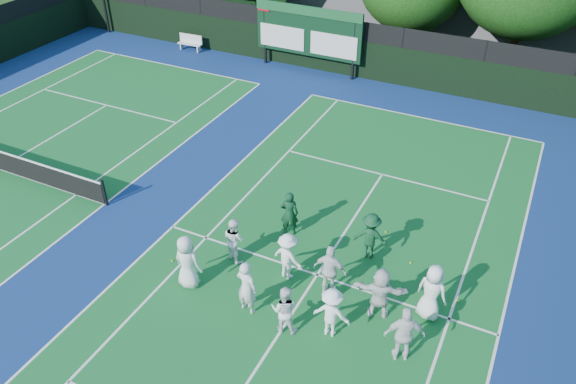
% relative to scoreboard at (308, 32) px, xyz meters
% --- Properties ---
extents(ground, '(120.00, 120.00, 0.00)m').
position_rel_scoreboard_xyz_m(ground, '(7.01, -15.59, -2.19)').
color(ground, '#183A0F').
rests_on(ground, ground).
extents(court_apron, '(34.00, 32.00, 0.01)m').
position_rel_scoreboard_xyz_m(court_apron, '(1.01, -14.59, -2.19)').
color(court_apron, navy).
rests_on(court_apron, ground).
extents(near_court, '(11.05, 23.85, 0.01)m').
position_rel_scoreboard_xyz_m(near_court, '(7.01, -14.59, -2.18)').
color(near_court, '#135D26').
rests_on(near_court, ground).
extents(back_fence, '(34.00, 0.08, 3.00)m').
position_rel_scoreboard_xyz_m(back_fence, '(1.01, 0.41, -0.83)').
color(back_fence, black).
rests_on(back_fence, ground).
extents(scoreboard, '(6.00, 0.21, 3.55)m').
position_rel_scoreboard_xyz_m(scoreboard, '(0.00, 0.00, 0.00)').
color(scoreboard, black).
rests_on(scoreboard, ground).
extents(clubhouse, '(18.00, 6.00, 4.00)m').
position_rel_scoreboard_xyz_m(clubhouse, '(5.01, 8.41, -0.19)').
color(clubhouse, '#58585D').
rests_on(clubhouse, ground).
extents(bench, '(1.51, 0.46, 0.94)m').
position_rel_scoreboard_xyz_m(bench, '(-7.48, -0.22, -1.68)').
color(bench, silver).
rests_on(bench, ground).
extents(tennis_ball_0, '(0.07, 0.07, 0.07)m').
position_rel_scoreboard_xyz_m(tennis_ball_0, '(5.58, -14.15, -2.16)').
color(tennis_ball_0, '#BDD519').
rests_on(tennis_ball_0, ground).
extents(tennis_ball_1, '(0.07, 0.07, 0.07)m').
position_rel_scoreboard_xyz_m(tennis_ball_1, '(9.48, -12.78, -2.16)').
color(tennis_ball_1, '#BDD519').
rests_on(tennis_ball_1, ground).
extents(tennis_ball_3, '(0.07, 0.07, 0.07)m').
position_rel_scoreboard_xyz_m(tennis_ball_3, '(2.57, -16.07, -2.16)').
color(tennis_ball_3, '#BDD519').
rests_on(tennis_ball_3, ground).
extents(tennis_ball_4, '(0.07, 0.07, 0.07)m').
position_rel_scoreboard_xyz_m(tennis_ball_4, '(8.28, -11.62, -2.16)').
color(tennis_ball_4, '#BDD519').
rests_on(tennis_ball_4, ground).
extents(tennis_ball_5, '(0.07, 0.07, 0.07)m').
position_rel_scoreboard_xyz_m(tennis_ball_5, '(11.22, -13.79, -2.16)').
color(tennis_ball_5, '#BDD519').
rests_on(tennis_ball_5, ground).
extents(player_front_0, '(0.91, 0.61, 1.82)m').
position_rel_scoreboard_xyz_m(player_front_0, '(3.68, -16.67, -1.28)').
color(player_front_0, silver).
rests_on(player_front_0, ground).
extents(player_front_1, '(0.72, 0.52, 1.81)m').
position_rel_scoreboard_xyz_m(player_front_1, '(5.78, -16.80, -1.29)').
color(player_front_1, silver).
rests_on(player_front_1, ground).
extents(player_front_2, '(0.88, 0.76, 1.56)m').
position_rel_scoreboard_xyz_m(player_front_2, '(7.06, -16.98, -1.41)').
color(player_front_2, white).
rests_on(player_front_2, ground).
extents(player_front_3, '(1.07, 0.65, 1.61)m').
position_rel_scoreboard_xyz_m(player_front_3, '(8.27, -16.55, -1.39)').
color(player_front_3, white).
rests_on(player_front_3, ground).
extents(player_front_4, '(1.15, 0.83, 1.81)m').
position_rel_scoreboard_xyz_m(player_front_4, '(10.28, -16.50, -1.29)').
color(player_front_4, white).
rests_on(player_front_4, ground).
extents(player_back_0, '(0.93, 0.85, 1.55)m').
position_rel_scoreboard_xyz_m(player_back_0, '(4.31, -15.01, -1.41)').
color(player_back_0, white).
rests_on(player_back_0, ground).
extents(player_back_1, '(1.15, 0.81, 1.61)m').
position_rel_scoreboard_xyz_m(player_back_1, '(6.20, -15.02, -1.38)').
color(player_back_1, white).
rests_on(player_back_1, ground).
extents(player_back_2, '(1.04, 0.47, 1.74)m').
position_rel_scoreboard_xyz_m(player_back_2, '(7.62, -15.09, -1.32)').
color(player_back_2, white).
rests_on(player_back_2, ground).
extents(player_back_3, '(1.64, 0.87, 1.68)m').
position_rel_scoreboard_xyz_m(player_back_3, '(9.23, -15.31, -1.35)').
color(player_back_3, silver).
rests_on(player_back_3, ground).
extents(player_back_4, '(1.01, 0.78, 1.83)m').
position_rel_scoreboard_xyz_m(player_back_4, '(10.52, -14.70, -1.28)').
color(player_back_4, white).
rests_on(player_back_4, ground).
extents(coach_left, '(0.72, 0.60, 1.69)m').
position_rel_scoreboard_xyz_m(coach_left, '(5.32, -13.10, -1.35)').
color(coach_left, '#0E351D').
rests_on(coach_left, ground).
extents(coach_right, '(1.16, 0.80, 1.66)m').
position_rel_scoreboard_xyz_m(coach_right, '(8.14, -13.03, -1.36)').
color(coach_right, '#103D22').
rests_on(coach_right, ground).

